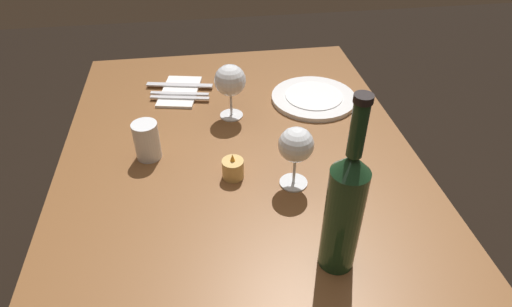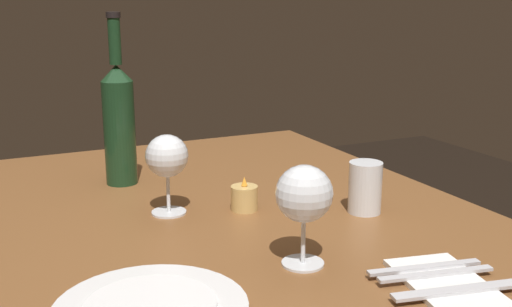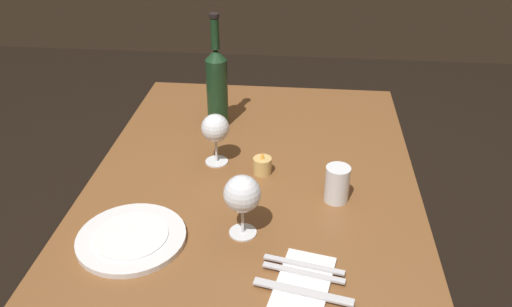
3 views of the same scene
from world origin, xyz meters
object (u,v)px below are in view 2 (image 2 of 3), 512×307
(wine_glass_left, at_px, (304,196))
(fork_outer, at_px, (424,267))
(votive_candle, at_px, (244,199))
(wine_glass_right, at_px, (167,158))
(fork_inner, at_px, (436,274))
(water_tumbler, at_px, (365,190))
(table_knife, at_px, (463,290))
(wine_bottle, at_px, (119,120))
(folded_napkin, at_px, (448,285))

(wine_glass_left, relative_size, fork_outer, 0.88)
(votive_candle, bearing_deg, wine_glass_left, -4.96)
(wine_glass_right, relative_size, fork_inner, 0.85)
(wine_glass_right, xyz_separation_m, water_tumbler, (0.15, 0.34, -0.07))
(wine_glass_left, distance_m, fork_inner, 0.22)
(wine_glass_right, relative_size, table_knife, 0.73)
(fork_inner, bearing_deg, wine_bottle, -156.54)
(folded_napkin, xyz_separation_m, fork_inner, (-0.03, 0.00, 0.01))
(wine_glass_left, xyz_separation_m, wine_bottle, (-0.55, -0.15, 0.03))
(folded_napkin, relative_size, fork_outer, 1.16)
(votive_candle, distance_m, table_knife, 0.47)
(wine_glass_left, distance_m, water_tumbler, 0.28)
(wine_bottle, bearing_deg, wine_glass_right, 7.90)
(folded_napkin, height_order, fork_inner, fork_inner)
(wine_glass_right, xyz_separation_m, votive_candle, (0.04, 0.14, -0.09))
(fork_outer, distance_m, table_knife, 0.08)
(wine_glass_right, xyz_separation_m, table_knife, (0.50, 0.26, -0.10))
(wine_glass_left, distance_m, wine_bottle, 0.57)
(wine_glass_left, xyz_separation_m, water_tumbler, (-0.16, 0.23, -0.07))
(wine_glass_left, bearing_deg, wine_glass_right, -159.88)
(wine_glass_left, relative_size, wine_glass_right, 1.04)
(folded_napkin, distance_m, fork_outer, 0.05)
(votive_candle, relative_size, folded_napkin, 0.32)
(wine_bottle, bearing_deg, water_tumbler, 43.88)
(wine_bottle, height_order, table_knife, wine_bottle)
(fork_inner, bearing_deg, fork_outer, 180.00)
(water_tumbler, height_order, fork_inner, water_tumbler)
(wine_bottle, height_order, fork_inner, wine_bottle)
(fork_inner, bearing_deg, folded_napkin, 0.00)
(wine_glass_left, bearing_deg, wine_bottle, -164.95)
(folded_napkin, bearing_deg, wine_glass_right, -150.83)
(wine_glass_right, distance_m, wine_bottle, 0.24)
(wine_bottle, distance_m, table_knife, 0.80)
(votive_candle, bearing_deg, wine_bottle, -148.56)
(wine_glass_right, distance_m, fork_inner, 0.52)
(votive_candle, bearing_deg, fork_inner, 17.25)
(wine_bottle, bearing_deg, table_knife, 21.87)
(wine_glass_right, height_order, wine_bottle, wine_bottle)
(wine_glass_left, height_order, votive_candle, wine_glass_left)
(table_knife, bearing_deg, water_tumbler, 167.29)
(water_tumbler, bearing_deg, fork_inner, -15.01)
(table_knife, bearing_deg, wine_glass_left, -141.71)
(wine_glass_right, relative_size, water_tumbler, 1.56)
(wine_glass_left, xyz_separation_m, votive_candle, (-0.27, 0.02, -0.09))
(table_knife, bearing_deg, fork_outer, 180.00)
(votive_candle, relative_size, fork_inner, 0.37)
(folded_napkin, bearing_deg, votive_candle, -163.71)
(fork_outer, bearing_deg, table_knife, 0.00)
(wine_bottle, distance_m, folded_napkin, 0.77)
(votive_candle, bearing_deg, table_knife, 15.27)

